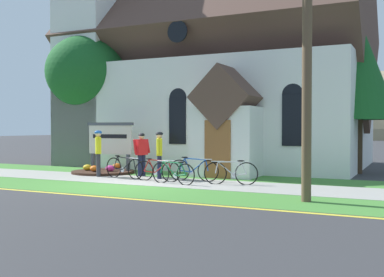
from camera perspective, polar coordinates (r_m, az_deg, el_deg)
name	(u,v)px	position (r m, az deg, el deg)	size (l,w,h in m)	color
ground	(180,174)	(18.48, -1.52, -4.35)	(140.00, 140.00, 0.00)	#333335
sidewalk_slab	(133,180)	(16.62, -7.10, -4.99)	(32.00, 2.48, 0.01)	#99968E
grass_verge	(90,188)	(14.68, -12.22, -5.86)	(32.00, 2.33, 0.01)	#427F33
church_lawn	(165,174)	(18.59, -3.24, -4.31)	(24.00, 2.13, 0.01)	#427F33
curb_paint_stripe	(60,193)	(13.67, -15.63, -6.41)	(28.00, 0.16, 0.01)	yellow
church_building	(211,75)	(23.58, 2.34, 7.65)	(14.10, 10.88, 12.29)	white
church_sign	(110,140)	(19.56, -9.86, -0.14)	(2.18, 0.16, 2.04)	#474C56
flower_bed	(103,171)	(19.26, -10.70, -3.91)	(2.50, 2.50, 0.34)	#382319
bicycle_red	(157,170)	(16.16, -4.23, -3.87)	(1.72, 0.15, 0.80)	black
bicycle_black	(231,173)	(15.23, 4.75, -4.14)	(1.68, 0.53, 0.81)	black
bicycle_white	(124,168)	(17.23, -8.19, -3.50)	(1.80, 0.35, 0.84)	black
bicycle_green	(193,170)	(16.17, 0.18, -3.80)	(1.75, 0.31, 0.85)	black
bicycle_silver	(173,173)	(15.29, -2.29, -4.17)	(1.70, 0.32, 0.77)	black
cyclist_in_blue_jersey	(98,149)	(17.89, -11.26, -1.29)	(0.46, 0.65, 1.72)	#2D2D33
cyclist_in_red_jersey	(159,151)	(16.87, -3.96, -1.54)	(0.40, 0.68, 1.68)	#191E38
cyclist_in_green_jersey	(142,151)	(17.76, -6.11, -1.53)	(0.36, 0.70, 1.62)	#191E38
utility_pole	(303,25)	(12.25, 13.23, 13.17)	(3.12, 0.28, 7.85)	brown
roadside_conifer	(358,69)	(19.99, 19.42, 7.96)	(3.05, 3.05, 6.24)	#3D2D1E
yard_deciduous_tree	(86,72)	(23.11, -12.66, 7.80)	(3.80, 3.80, 6.20)	#4C3823
distant_hill	(345,137)	(94.34, 18.04, 0.19)	(83.45, 49.94, 24.17)	#847A5B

